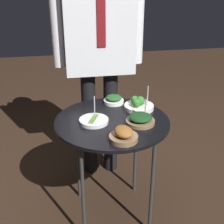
# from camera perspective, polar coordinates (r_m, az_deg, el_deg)

# --- Properties ---
(ground_plane) EXTENTS (8.00, 8.00, 0.00)m
(ground_plane) POSITION_cam_1_polar(r_m,az_deg,el_deg) (2.13, -0.00, -17.82)
(ground_plane) COLOR black
(serving_cart) EXTENTS (0.64, 0.64, 0.67)m
(serving_cart) POSITION_cam_1_polar(r_m,az_deg,el_deg) (1.76, -0.00, -2.94)
(serving_cart) COLOR black
(serving_cart) RESTS_ON ground_plane
(bowl_spinach_far_rim) EXTENTS (0.13, 0.13, 0.05)m
(bowl_spinach_far_rim) POSITION_cam_1_polar(r_m,az_deg,el_deg) (1.95, 0.32, 2.27)
(bowl_spinach_far_rim) COLOR white
(bowl_spinach_far_rim) RESTS_ON serving_cart
(bowl_asparagus_near_rim) EXTENTS (0.16, 0.16, 0.14)m
(bowl_asparagus_near_rim) POSITION_cam_1_polar(r_m,az_deg,el_deg) (1.71, -3.33, -1.56)
(bowl_asparagus_near_rim) COLOR silver
(bowl_asparagus_near_rim) RESTS_ON serving_cart
(bowl_spinach_front_center) EXTENTS (0.16, 0.16, 0.13)m
(bowl_spinach_front_center) POSITION_cam_1_polar(r_m,az_deg,el_deg) (1.70, 5.21, -1.33)
(bowl_spinach_front_center) COLOR brown
(bowl_spinach_front_center) RESTS_ON serving_cart
(bowl_roast_back_right) EXTENTS (0.14, 0.14, 0.07)m
(bowl_roast_back_right) POSITION_cam_1_polar(r_m,az_deg,el_deg) (1.53, 2.12, -4.22)
(bowl_roast_back_right) COLOR brown
(bowl_roast_back_right) RESTS_ON serving_cart
(bowl_broccoli_back_left) EXTENTS (0.18, 0.18, 0.14)m
(bowl_broccoli_back_left) POSITION_cam_1_polar(r_m,az_deg,el_deg) (1.87, 4.87, 1.29)
(bowl_broccoli_back_left) COLOR silver
(bowl_broccoli_back_left) RESTS_ON serving_cart
(waiter_figure) EXTENTS (0.60, 0.22, 1.62)m
(waiter_figure) POSITION_cam_1_polar(r_m,az_deg,el_deg) (2.08, -2.50, 13.35)
(waiter_figure) COLOR black
(waiter_figure) RESTS_ON ground_plane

